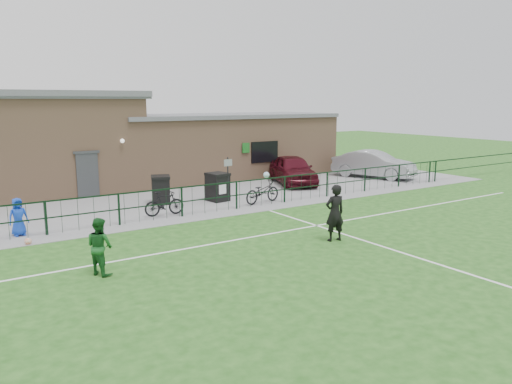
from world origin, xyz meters
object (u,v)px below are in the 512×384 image
wheelie_bin_right (218,188)px  bicycle_d (164,203)px  wheelie_bin_left (161,191)px  spectator_child (18,217)px  car_maroon (293,170)px  outfield_player (100,246)px  bicycle_e (262,192)px  sign_post (228,180)px  ball_ground (28,241)px  car_silver (374,164)px

wheelie_bin_right → bicycle_d: bearing=-164.4°
wheelie_bin_left → spectator_child: size_ratio=0.89×
car_maroon → outfield_player: bearing=-124.7°
car_maroon → bicycle_e: size_ratio=2.35×
wheelie_bin_right → spectator_child: (-8.46, -1.50, 0.05)m
sign_post → bicycle_e: sign_post is taller
wheelie_bin_right → bicycle_d: wheelie_bin_right is taller
wheelie_bin_left → sign_post: (2.69, -1.25, 0.43)m
wheelie_bin_left → sign_post: sign_post is taller
car_maroon → ball_ground: size_ratio=20.90×
sign_post → car_silver: bearing=7.5°
sign_post → car_silver: (10.73, 1.42, -0.21)m
wheelie_bin_left → bicycle_e: size_ratio=0.59×
sign_post → car_silver: 10.83m
car_maroon → bicycle_d: (-8.88, -3.26, -0.30)m
ball_ground → wheelie_bin_right: bearing=18.3°
car_maroon → car_silver: size_ratio=0.96×
bicycle_d → ball_ground: bearing=108.4°
wheelie_bin_left → spectator_child: 6.52m
wheelie_bin_right → car_maroon: 6.00m
car_silver → outfield_player: 19.90m
car_maroon → bicycle_d: bearing=-138.2°
bicycle_d → outfield_player: bearing=146.3°
spectator_child → outfield_player: (1.20, -5.27, 0.10)m
car_maroon → spectator_child: bearing=-145.0°
wheelie_bin_right → sign_post: sign_post is taller
wheelie_bin_left → spectator_child: spectator_child is taller
wheelie_bin_right → bicycle_d: (-3.18, -1.40, -0.11)m
car_maroon → spectator_child: size_ratio=3.55×
spectator_child → car_silver: bearing=-1.9°
sign_post → ball_ground: bearing=-164.7°
car_maroon → bicycle_e: 5.44m
car_silver → outfield_player: size_ratio=3.13×
wheelie_bin_left → car_maroon: car_maroon is taller
ball_ground → bicycle_e: bearing=7.4°
bicycle_e → wheelie_bin_left: bearing=48.0°
wheelie_bin_left → car_silver: bearing=21.0°
bicycle_e → outfield_player: size_ratio=1.28×
wheelie_bin_right → outfield_player: size_ratio=0.78×
wheelie_bin_right → sign_post: size_ratio=0.60×
wheelie_bin_right → ball_ground: wheelie_bin_right is taller
wheelie_bin_left → ball_ground: wheelie_bin_left is taller
spectator_child → ball_ground: spectator_child is taller
car_maroon → sign_post: bearing=-135.7°
car_silver → ball_ground: car_silver is taller
wheelie_bin_left → bicycle_e: 4.48m
bicycle_d → outfield_player: 6.75m
wheelie_bin_left → bicycle_e: bearing=-11.5°
sign_post → ball_ground: sign_post is taller
car_silver → ball_ground: 19.83m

